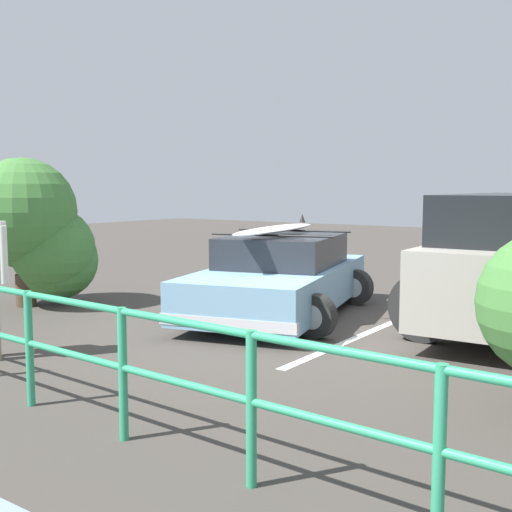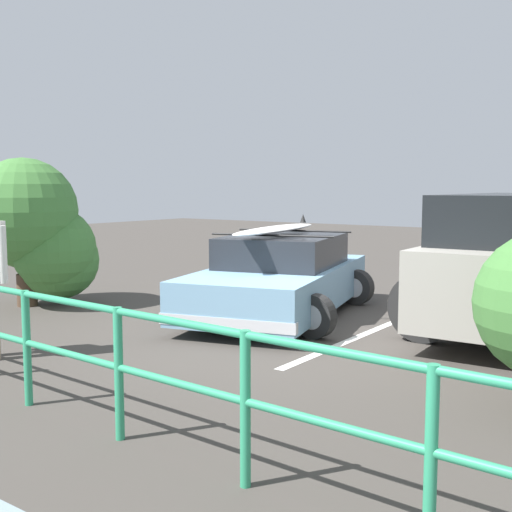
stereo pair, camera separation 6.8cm
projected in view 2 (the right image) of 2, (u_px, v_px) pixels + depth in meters
ground_plane at (294, 328)px, 8.82m from camera, size 44.00×44.00×0.02m
parking_stripe at (378, 329)px, 8.76m from camera, size 0.12×4.89×0.00m
sedan_car at (280, 277)px, 9.67m from camera, size 2.97×4.44×1.48m
railing_fence at (69, 342)px, 5.24m from camera, size 8.80×0.50×1.03m
bush_near_left at (36, 228)px, 10.30m from camera, size 1.91×1.97×2.39m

